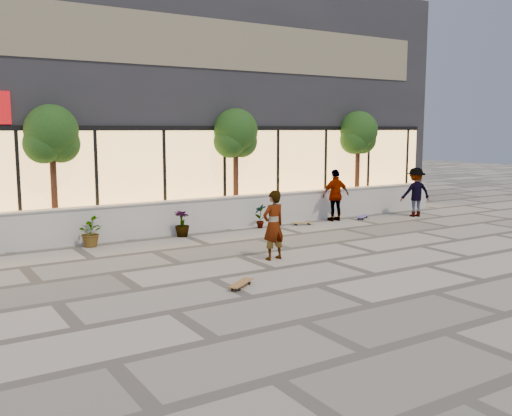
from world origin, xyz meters
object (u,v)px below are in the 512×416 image
tree_east (358,135)px  skater_right_far (416,192)px  tree_midwest (52,138)px  skateboard_center (241,283)px  skater_center (273,225)px  tree_mideast (236,136)px  skateboard_right_near (302,223)px  skater_right_near (336,195)px  skateboard_right_far (363,216)px

tree_east → skater_right_far: bearing=-66.4°
tree_midwest → skateboard_center: (2.07, -6.99, -2.90)m
tree_midwest → skater_center: (4.04, -5.24, -2.12)m
tree_mideast → skater_right_far: size_ratio=2.16×
skateboard_center → skateboard_right_near: bearing=8.7°
tree_midwest → skater_right_far: size_ratio=2.16×
skater_right_near → skater_right_far: bearing=173.5°
skateboard_center → skateboard_right_far: (8.33, 5.43, 0.00)m
skater_right_near → skater_center: bearing=43.2°
skater_center → skateboard_right_far: (6.36, 3.68, -0.78)m
skater_center → skater_right_far: (8.40, 3.09, 0.04)m
tree_east → skateboard_right_near: 5.00m
tree_midwest → tree_mideast: size_ratio=1.00×
skateboard_center → skater_right_near: bearing=2.4°
skater_center → skateboard_center: (-1.97, -1.75, -0.78)m
tree_midwest → skateboard_right_far: tree_midwest is taller
tree_midwest → tree_east: same height
tree_midwest → skater_right_far: (12.44, -2.16, -2.08)m
tree_mideast → skater_right_far: (6.44, -2.16, -2.08)m
tree_mideast → skateboard_right_far: size_ratio=4.60×
skateboard_right_near → skater_right_near: bearing=21.1°
tree_midwest → skateboard_right_near: (7.73, -1.50, -2.91)m
skater_center → tree_midwest: bearing=-58.7°
tree_east → skateboard_right_far: 3.47m
skater_center → skateboard_right_far: skater_center is taller
tree_midwest → skateboard_right_near: size_ratio=5.00×
tree_midwest → tree_mideast: 6.00m
tree_mideast → skateboard_right_far: bearing=-19.5°
skateboard_center → skateboard_right_far: size_ratio=0.95×
skateboard_center → skateboard_right_near: size_ratio=1.03×
skateboard_center → skateboard_right_near: 7.88m
tree_east → skater_center: (-7.46, -5.24, -2.12)m
skater_right_near → skateboard_right_near: (-1.52, -0.10, -0.84)m
skater_right_near → skater_right_far: (3.19, -0.76, -0.01)m
tree_mideast → tree_east: bearing=0.0°
tree_midwest → skateboard_right_near: 8.39m
skateboard_center → skateboard_right_far: 9.95m
tree_midwest → skater_right_far: 12.80m
tree_midwest → skater_right_near: (9.25, -1.40, -2.07)m
skateboard_right_far → tree_mideast: bearing=129.2°
skater_right_far → skateboard_right_far: 2.28m
skater_right_near → tree_midwest: bearing=-1.8°
tree_east → tree_midwest: bearing=180.0°
tree_midwest → tree_east: bearing=0.0°
tree_east → skater_right_near: size_ratio=2.14×
tree_mideast → skater_center: size_ratio=2.26×
skater_center → skateboard_right_near: skater_center is taller
skater_right_far → skateboard_center: (-10.37, -4.84, -0.82)m
skater_center → skater_right_near: skater_right_near is taller
tree_midwest → skateboard_center: bearing=-73.5°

